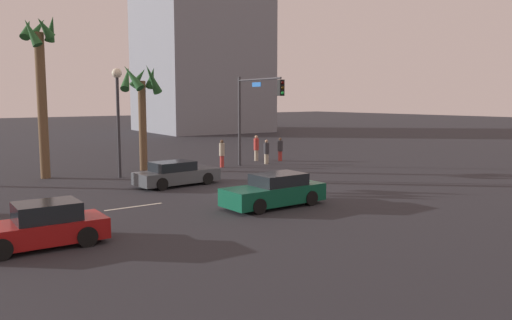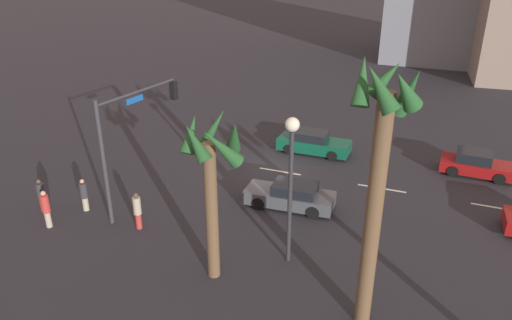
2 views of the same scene
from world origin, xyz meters
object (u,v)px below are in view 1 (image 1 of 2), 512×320
(traffic_signal, at_px, (253,105))
(pedestrian_2, at_px, (256,147))
(car_1, at_px, (42,227))
(car_0, at_px, (176,174))
(pedestrian_3, at_px, (280,149))
(pedestrian_0, at_px, (222,153))
(palm_tree_2, at_px, (141,94))
(palm_tree_1, at_px, (40,71))
(car_2, at_px, (275,191))
(pedestrian_1, at_px, (266,151))
(building_2, at_px, (200,12))
(streetlamp, at_px, (118,102))

(traffic_signal, distance_m, pedestrian_2, 5.33)
(car_1, xyz_separation_m, traffic_signal, (15.89, 10.28, 3.50))
(car_0, distance_m, car_1, 11.53)
(car_0, bearing_deg, traffic_signal, 21.00)
(car_0, bearing_deg, pedestrian_3, 23.75)
(pedestrian_0, distance_m, palm_tree_2, 6.48)
(traffic_signal, distance_m, palm_tree_1, 12.82)
(car_2, height_order, pedestrian_1, pedestrian_1)
(traffic_signal, height_order, pedestrian_0, traffic_signal)
(palm_tree_2, relative_size, building_2, 0.21)
(streetlamp, bearing_deg, palm_tree_1, 145.65)
(car_1, distance_m, building_2, 58.84)
(traffic_signal, height_order, pedestrian_3, traffic_signal)
(palm_tree_2, bearing_deg, pedestrian_2, -2.03)
(pedestrian_3, distance_m, palm_tree_1, 17.07)
(car_1, bearing_deg, palm_tree_2, 54.95)
(building_2, bearing_deg, car_1, -122.08)
(car_1, relative_size, streetlamp, 0.64)
(pedestrian_2, distance_m, pedestrian_3, 1.77)
(car_2, relative_size, pedestrian_2, 2.42)
(pedestrian_0, bearing_deg, traffic_signal, -56.06)
(car_0, xyz_separation_m, traffic_signal, (7.16, 2.75, 3.53))
(traffic_signal, distance_m, building_2, 41.48)
(streetlamp, height_order, pedestrian_2, streetlamp)
(car_1, relative_size, building_2, 0.12)
(streetlamp, bearing_deg, pedestrian_0, 1.71)
(pedestrian_2, bearing_deg, pedestrian_0, -159.87)
(car_0, height_order, streetlamp, streetlamp)
(car_0, bearing_deg, palm_tree_2, 80.93)
(car_1, bearing_deg, traffic_signal, 32.89)
(car_1, distance_m, streetlamp, 14.52)
(car_1, bearing_deg, car_0, 40.76)
(car_0, height_order, car_2, car_2)
(palm_tree_1, distance_m, building_2, 44.35)
(pedestrian_2, distance_m, palm_tree_2, 9.69)
(streetlamp, bearing_deg, car_1, -121.89)
(pedestrian_3, height_order, building_2, building_2)
(streetlamp, relative_size, pedestrian_2, 3.35)
(pedestrian_3, height_order, palm_tree_1, palm_tree_1)
(car_1, distance_m, pedestrian_1, 21.54)
(traffic_signal, relative_size, palm_tree_1, 0.65)
(traffic_signal, distance_m, pedestrian_1, 4.17)
(pedestrian_2, bearing_deg, pedestrian_3, -38.27)
(building_2, bearing_deg, palm_tree_1, -129.09)
(pedestrian_3, xyz_separation_m, building_2, (13.30, 33.36, 15.52))
(pedestrian_0, relative_size, pedestrian_2, 0.98)
(car_0, xyz_separation_m, pedestrian_3, (11.29, 4.97, 0.28))
(pedestrian_2, bearing_deg, palm_tree_1, 177.19)
(car_2, bearing_deg, palm_tree_2, 89.26)
(car_1, height_order, streetlamp, streetlamp)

